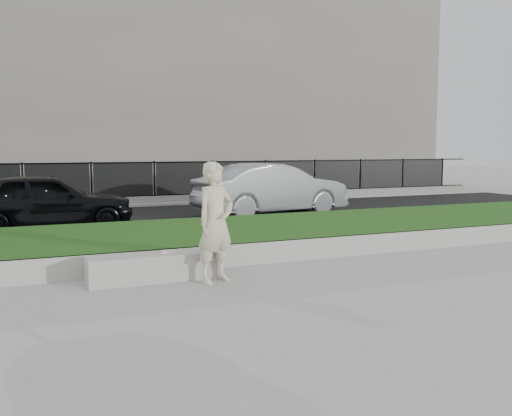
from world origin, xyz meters
name	(u,v)px	position (x,y,z in m)	size (l,w,h in m)	color
ground	(235,281)	(0.00, 0.00, 0.00)	(90.00, 90.00, 0.00)	gray
grass_bank	(182,240)	(0.00, 3.00, 0.20)	(34.00, 4.00, 0.40)	black
grass_kerb	(214,257)	(0.00, 1.04, 0.20)	(34.00, 0.08, 0.40)	#9D9B93
street	(130,218)	(0.00, 8.50, 0.02)	(34.00, 7.00, 0.04)	black
far_pavement	(105,203)	(0.00, 13.00, 0.06)	(34.00, 3.00, 0.12)	gray
iron_fence	(110,192)	(0.00, 12.00, 0.54)	(32.00, 0.30, 1.50)	slate
building_facade	(79,85)	(0.00, 20.00, 5.00)	(34.00, 10.00, 10.00)	slate
stone_bench	(155,267)	(-1.16, 0.52, 0.22)	(2.11, 0.53, 0.43)	#9D9B93
man	(216,222)	(-0.30, 0.07, 0.94)	(0.69, 0.45, 1.89)	beige
book	(168,251)	(-0.93, 0.58, 0.44)	(0.22, 0.16, 0.03)	white
car_dark	(45,201)	(-2.42, 6.82, 0.77)	(1.72, 4.28, 1.46)	black
car_silver	(272,189)	(4.17, 7.52, 0.83)	(1.67, 4.80, 1.58)	#9C9EA4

